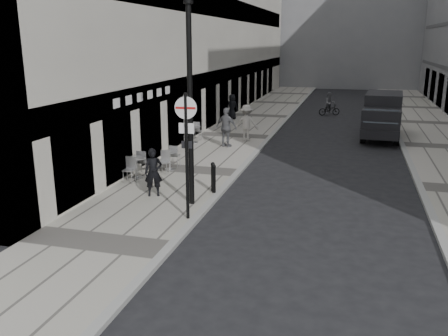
# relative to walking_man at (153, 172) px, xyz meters

# --- Properties ---
(ground) EXTENTS (120.00, 120.00, 0.00)m
(ground) POSITION_rel_walking_man_xyz_m (2.06, -6.72, -0.95)
(ground) COLOR black
(ground) RESTS_ON ground
(sidewalk) EXTENTS (4.00, 60.00, 0.12)m
(sidewalk) POSITION_rel_walking_man_xyz_m (0.06, 11.28, -0.89)
(sidewalk) COLOR #9C958D
(sidewalk) RESTS_ON ground
(far_sidewalk) EXTENTS (4.00, 60.00, 0.12)m
(far_sidewalk) POSITION_rel_walking_man_xyz_m (11.06, 11.28, -0.89)
(far_sidewalk) COLOR #9C958D
(far_sidewalk) RESTS_ON ground
(walking_man) EXTENTS (0.71, 0.61, 1.66)m
(walking_man) POSITION_rel_walking_man_xyz_m (0.00, 0.00, 0.00)
(walking_man) COLOR black
(walking_man) RESTS_ON sidewalk
(sign_post) EXTENTS (0.65, 0.11, 3.78)m
(sign_post) POSITION_rel_walking_man_xyz_m (1.86, -1.75, 1.59)
(sign_post) COLOR black
(sign_post) RESTS_ON sidewalk
(lamppost) EXTENTS (0.30, 0.30, 6.63)m
(lamppost) POSITION_rel_walking_man_xyz_m (1.53, -0.43, 2.86)
(lamppost) COLOR black
(lamppost) RESTS_ON sidewalk
(bollard_near) EXTENTS (0.13, 0.13, 0.99)m
(bollard_near) POSITION_rel_walking_man_xyz_m (1.82, 1.02, -0.34)
(bollard_near) COLOR black
(bollard_near) RESTS_ON sidewalk
(bollard_far) EXTENTS (0.13, 0.13, 0.95)m
(bollard_far) POSITION_rel_walking_man_xyz_m (1.91, 0.86, -0.35)
(bollard_far) COLOR black
(bollard_far) RESTS_ON sidewalk
(panel_van) EXTENTS (2.34, 5.38, 2.47)m
(panel_van) POSITION_rel_walking_man_xyz_m (8.08, 13.30, 0.44)
(panel_van) COLOR black
(panel_van) RESTS_ON ground
(cyclist) EXTENTS (1.66, 1.11, 1.69)m
(cyclist) POSITION_rel_walking_man_xyz_m (4.78, 21.07, -0.29)
(cyclist) COLOR black
(cyclist) RESTS_ON ground
(pedestrian_a) EXTENTS (1.25, 0.79, 1.98)m
(pedestrian_a) POSITION_rel_walking_man_xyz_m (0.39, 8.22, 0.16)
(pedestrian_a) COLOR slate
(pedestrian_a) RESTS_ON sidewalk
(pedestrian_b) EXTENTS (1.27, 0.76, 1.92)m
(pedestrian_b) POSITION_rel_walking_man_xyz_m (1.02, 10.00, 0.13)
(pedestrian_b) COLOR #ADA7A0
(pedestrian_b) RESTS_ON sidewalk
(pedestrian_c) EXTENTS (0.92, 0.70, 1.68)m
(pedestrian_c) POSITION_rel_walking_man_xyz_m (-1.54, 16.91, 0.01)
(pedestrian_c) COLOR black
(pedestrian_c) RESTS_ON sidewalk
(cafe_table_near) EXTENTS (0.74, 1.68, 0.96)m
(cafe_table_near) POSITION_rel_walking_man_xyz_m (-1.54, 1.86, -0.35)
(cafe_table_near) COLOR #B3B3B6
(cafe_table_near) RESTS_ON sidewalk
(cafe_table_mid) EXTENTS (0.80, 1.80, 1.03)m
(cafe_table_mid) POSITION_rel_walking_man_xyz_m (-1.54, 8.67, -0.31)
(cafe_table_mid) COLOR silver
(cafe_table_mid) RESTS_ON sidewalk
(cafe_table_far) EXTENTS (0.71, 1.61, 0.92)m
(cafe_table_far) POSITION_rel_walking_man_xyz_m (-0.74, 3.34, -0.37)
(cafe_table_far) COLOR silver
(cafe_table_far) RESTS_ON sidewalk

